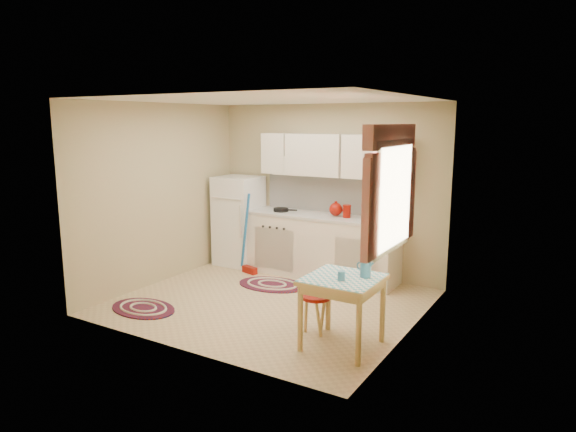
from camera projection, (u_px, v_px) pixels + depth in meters
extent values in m
plane|color=tan|center=(269.00, 302.00, 6.48)|extent=(3.60, 3.60, 0.00)
cube|color=silver|center=(268.00, 100.00, 6.02)|extent=(3.60, 3.20, 0.04)
cube|color=tan|center=(327.00, 190.00, 7.60)|extent=(3.60, 0.04, 2.50)
cube|color=tan|center=(178.00, 228.00, 4.90)|extent=(3.60, 0.04, 2.50)
cube|color=tan|center=(161.00, 194.00, 7.16)|extent=(0.04, 3.20, 2.50)
cube|color=tan|center=(414.00, 219.00, 5.34)|extent=(0.04, 3.20, 2.50)
cube|color=white|center=(335.00, 194.00, 7.54)|extent=(2.25, 0.03, 0.55)
cube|color=white|center=(331.00, 155.00, 7.30)|extent=(2.25, 0.33, 0.60)
cube|color=white|center=(395.00, 197.00, 4.83)|extent=(0.04, 0.85, 0.95)
cube|color=white|center=(239.00, 221.00, 8.10)|extent=(0.65, 0.60, 1.40)
cube|color=white|center=(321.00, 247.00, 7.46)|extent=(2.25, 0.60, 0.88)
cube|color=beige|center=(322.00, 216.00, 7.38)|extent=(2.27, 0.62, 0.04)
cylinder|color=black|center=(281.00, 210.00, 7.66)|extent=(0.27, 0.27, 0.05)
cylinder|color=maroon|center=(347.00, 212.00, 7.16)|extent=(0.11, 0.11, 0.16)
cube|color=#DEBC6F|center=(342.00, 312.00, 5.15)|extent=(0.72, 0.72, 0.72)
cylinder|color=maroon|center=(316.00, 314.00, 5.51)|extent=(0.39, 0.39, 0.42)
cylinder|color=teal|center=(341.00, 276.00, 4.98)|extent=(0.08, 0.08, 0.10)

